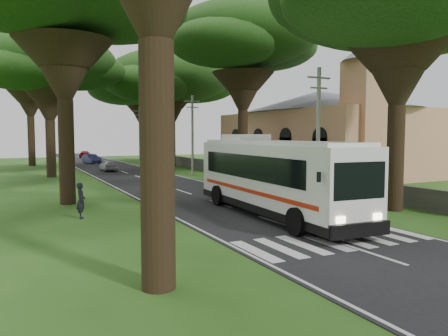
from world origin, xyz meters
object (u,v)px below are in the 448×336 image
Objects in this scene: church at (319,127)px; distant_car_c at (85,154)px; pedestrian at (81,201)px; pole_near at (318,133)px; coach_bus at (273,176)px; distant_car_b at (91,159)px; pole_mid at (192,134)px; pole_far at (140,134)px; distant_car_a at (108,165)px.

distant_car_c is at bearing 111.30° from church.
pedestrian reaches higher than distant_car_c.
pole_near is (-12.36, -15.55, -0.73)m from church.
church is 29.92m from pedestrian.
coach_bus is at bearing -133.49° from church.
distant_car_c is (-17.06, 43.77, -4.28)m from church.
pedestrian reaches higher than distant_car_b.
coach_bus is (-4.70, -22.44, -2.16)m from pole_mid.
church reaches higher than pole_far.
pole_near reaches higher than distant_car_b.
church is at bearing -57.71° from pedestrian.
pole_near is at bearing 30.28° from coach_bus.
distant_car_c is (2.03, 30.90, -0.08)m from distant_car_a.
pole_near reaches higher than distant_car_c.
distant_car_a is at bearing -104.50° from distant_car_b.
coach_bus is at bearing -152.54° from pole_near.
pole_far reaches higher than distant_car_b.
coach_bus is at bearing 107.06° from distant_car_c.
pole_mid is at bearing 90.00° from pole_near.
pole_mid is at bearing 129.78° from distant_car_a.
coach_bus is (-17.06, -17.99, -2.89)m from church.
pole_mid is 23.03m from coach_bus.
distant_car_c is (-0.00, 61.75, -1.40)m from coach_bus.
distant_car_a is (-6.73, 8.41, -3.47)m from pole_mid.
pole_far is 7.68m from distant_car_b.
distant_car_c is at bearing 96.82° from pole_mid.
coach_bus is at bearing 94.89° from distant_car_a.
church reaches higher than pole_mid.
distant_car_a is 28.27m from pedestrian.
coach_bus is at bearing -108.39° from pedestrian.
pedestrian is at bearing 98.54° from distant_car_c.
pole_far is 4.57× the size of pedestrian.
coach_bus reaches higher than distant_car_a.
church is at bearing 51.50° from pole_near.
pedestrian is at bearing 77.37° from distant_car_a.
pedestrian is (-13.45, -19.05, -3.30)m from pole_mid.
pole_far is at bearing 90.00° from pole_near.
pole_mid is 23.55m from pedestrian.
pole_far is (0.00, 40.00, 0.00)m from pole_near.
pole_mid reaches higher than distant_car_b.
church reaches higher than pedestrian.
coach_bus reaches higher than distant_car_b.
distant_car_b is at bearing 105.53° from pole_mid.
church is 6.06× the size of distant_car_b.
church is at bearing 147.14° from distant_car_a.
church is at bearing -19.81° from pole_mid.
pole_far reaches higher than coach_bus.
distant_car_b is at bearing -6.92° from pedestrian.
church reaches higher than pole_near.
distant_car_c is (1.60, 16.65, -0.06)m from distant_car_b.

